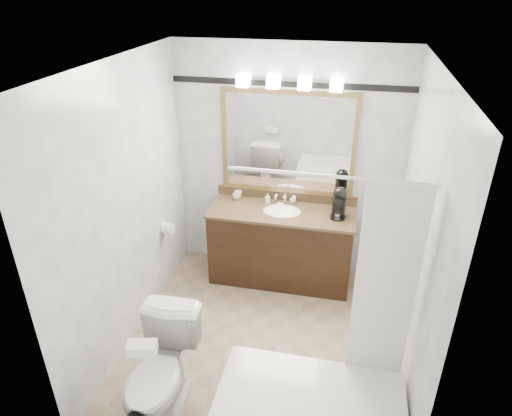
# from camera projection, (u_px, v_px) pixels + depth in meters

# --- Properties ---
(room) EXTENTS (2.42, 2.62, 2.52)m
(room) POSITION_uv_depth(u_px,v_px,m) (263.00, 224.00, 3.69)
(room) COLOR gray
(room) RESTS_ON ground
(vanity) EXTENTS (1.53, 0.58, 0.97)m
(vanity) POSITION_uv_depth(u_px,v_px,m) (281.00, 244.00, 4.94)
(vanity) COLOR black
(vanity) RESTS_ON ground
(mirror) EXTENTS (1.40, 0.04, 1.10)m
(mirror) POSITION_uv_depth(u_px,v_px,m) (288.00, 143.00, 4.68)
(mirror) COLOR #9A7B45
(mirror) RESTS_ON room
(vanity_light_bar) EXTENTS (1.02, 0.14, 0.12)m
(vanity_light_bar) POSITION_uv_depth(u_px,v_px,m) (289.00, 82.00, 4.35)
(vanity_light_bar) COLOR silver
(vanity_light_bar) RESTS_ON room
(accent_stripe) EXTENTS (2.40, 0.01, 0.06)m
(accent_stripe) POSITION_uv_depth(u_px,v_px,m) (290.00, 84.00, 4.42)
(accent_stripe) COLOR black
(accent_stripe) RESTS_ON room
(bathtub) EXTENTS (1.30, 0.75, 1.96)m
(bathtub) POSITION_uv_depth(u_px,v_px,m) (313.00, 411.00, 3.25)
(bathtub) COLOR white
(bathtub) RESTS_ON ground
(tp_roll) EXTENTS (0.11, 0.12, 0.12)m
(tp_roll) POSITION_uv_depth(u_px,v_px,m) (168.00, 228.00, 4.73)
(tp_roll) COLOR white
(tp_roll) RESTS_ON room
(toilet) EXTENTS (0.49, 0.82, 0.82)m
(toilet) POSITION_uv_depth(u_px,v_px,m) (160.00, 374.00, 3.39)
(toilet) COLOR white
(toilet) RESTS_ON ground
(tissue_box) EXTENTS (0.21, 0.15, 0.08)m
(tissue_box) POSITION_uv_depth(u_px,v_px,m) (142.00, 348.00, 3.00)
(tissue_box) COLOR white
(tissue_box) RESTS_ON toilet
(coffee_maker) EXTENTS (0.16, 0.21, 0.31)m
(coffee_maker) POSITION_uv_depth(u_px,v_px,m) (339.00, 202.00, 4.58)
(coffee_maker) COLOR black
(coffee_maker) RESTS_ON vanity
(cup_left) EXTENTS (0.10, 0.10, 0.07)m
(cup_left) POSITION_uv_depth(u_px,v_px,m) (236.00, 196.00, 4.98)
(cup_left) COLOR white
(cup_left) RESTS_ON vanity
(cup_right) EXTENTS (0.11, 0.11, 0.08)m
(cup_right) POSITION_uv_depth(u_px,v_px,m) (238.00, 194.00, 5.02)
(cup_right) COLOR white
(cup_right) RESTS_ON vanity
(soap_bottle_a) EXTENTS (0.06, 0.06, 0.11)m
(soap_bottle_a) POSITION_uv_depth(u_px,v_px,m) (268.00, 198.00, 4.89)
(soap_bottle_a) COLOR white
(soap_bottle_a) RESTS_ON vanity
(soap_bottle_b) EXTENTS (0.09, 0.09, 0.09)m
(soap_bottle_b) POSITION_uv_depth(u_px,v_px,m) (293.00, 199.00, 4.90)
(soap_bottle_b) COLOR white
(soap_bottle_b) RESTS_ON vanity
(soap_bar) EXTENTS (0.08, 0.05, 0.02)m
(soap_bar) POSITION_uv_depth(u_px,v_px,m) (280.00, 205.00, 4.86)
(soap_bar) COLOR beige
(soap_bar) RESTS_ON vanity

